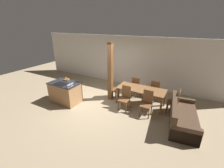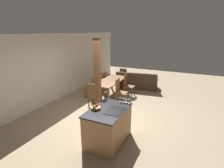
{
  "view_description": "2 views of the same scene",
  "coord_description": "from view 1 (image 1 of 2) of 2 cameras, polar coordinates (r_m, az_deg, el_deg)",
  "views": [
    {
      "loc": [
        3.39,
        -4.86,
        3.29
      ],
      "look_at": [
        0.6,
        0.2,
        0.95
      ],
      "focal_mm": 24.0,
      "sensor_mm": 36.0,
      "label": 1
    },
    {
      "loc": [
        -4.89,
        -2.39,
        2.79
      ],
      "look_at": [
        0.6,
        0.2,
        0.95
      ],
      "focal_mm": 28.0,
      "sensor_mm": 36.0,
      "label": 2
    }
  ],
  "objects": [
    {
      "name": "dining_chair_head_end",
      "position": [
        7.02,
        0.17,
        -1.34
      ],
      "size": [
        0.4,
        0.4,
        0.98
      ],
      "rotation": [
        0.0,
        0.0,
        1.57
      ],
      "color": "brown",
      "rests_on": "ground_plane"
    },
    {
      "name": "dining_chair_near_left",
      "position": [
        6.12,
        4.95,
        -5.13
      ],
      "size": [
        0.4,
        0.4,
        0.98
      ],
      "color": "brown",
      "rests_on": "ground_plane"
    },
    {
      "name": "dining_chair_far_left",
      "position": [
        7.22,
        9.19,
        -0.96
      ],
      "size": [
        0.4,
        0.4,
        0.98
      ],
      "rotation": [
        0.0,
        0.0,
        3.14
      ],
      "color": "brown",
      "rests_on": "ground_plane"
    },
    {
      "name": "timber_post",
      "position": [
        6.61,
        -0.62,
        4.47
      ],
      "size": [
        0.19,
        0.19,
        2.59
      ],
      "color": "brown",
      "rests_on": "ground_plane"
    },
    {
      "name": "dining_chair_far_right",
      "position": [
        7.0,
        16.15,
        -2.33
      ],
      "size": [
        0.4,
        0.4,
        0.98
      ],
      "rotation": [
        0.0,
        0.0,
        3.14
      ],
      "color": "brown",
      "rests_on": "ground_plane"
    },
    {
      "name": "kitchen_island",
      "position": [
        6.96,
        -17.34,
        -3.02
      ],
      "size": [
        1.3,
        0.85,
        0.93
      ],
      "color": "#9E7047",
      "rests_on": "ground_plane"
    },
    {
      "name": "dining_chair_foot_end",
      "position": [
        6.31,
        22.99,
        -6.08
      ],
      "size": [
        0.4,
        0.4,
        0.98
      ],
      "rotation": [
        0.0,
        0.0,
        -1.57
      ],
      "color": "brown",
      "rests_on": "ground_plane"
    },
    {
      "name": "dining_table",
      "position": [
        6.47,
        11.03,
        -2.48
      ],
      "size": [
        2.01,
        0.86,
        0.75
      ],
      "color": "brown",
      "rests_on": "ground_plane"
    },
    {
      "name": "wall_back",
      "position": [
        8.53,
        4.72,
        8.83
      ],
      "size": [
        11.2,
        0.08,
        2.7
      ],
      "color": "silver",
      "rests_on": "ground_plane"
    },
    {
      "name": "wine_glass_end",
      "position": [
        6.29,
        -14.83,
        0.4
      ],
      "size": [
        0.07,
        0.07,
        0.16
      ],
      "color": "silver",
      "rests_on": "kitchen_island"
    },
    {
      "name": "fruit_bowl",
      "position": [
        7.04,
        -16.91,
        1.76
      ],
      "size": [
        0.23,
        0.23,
        0.12
      ],
      "color": "#99704C",
      "rests_on": "kitchen_island"
    },
    {
      "name": "wine_glass_far",
      "position": [
        6.24,
        -15.37,
        0.14
      ],
      "size": [
        0.07,
        0.07,
        0.16
      ],
      "color": "silver",
      "rests_on": "kitchen_island"
    },
    {
      "name": "wine_glass_middle",
      "position": [
        6.18,
        -15.92,
        -0.12
      ],
      "size": [
        0.07,
        0.07,
        0.16
      ],
      "color": "silver",
      "rests_on": "kitchen_island"
    },
    {
      "name": "dining_chair_near_right",
      "position": [
        5.86,
        13.1,
        -6.97
      ],
      "size": [
        0.4,
        0.4,
        0.98
      ],
      "color": "brown",
      "rests_on": "ground_plane"
    },
    {
      "name": "couch",
      "position": [
        5.82,
        25.07,
        -11.44
      ],
      "size": [
        1.11,
        2.11,
        0.84
      ],
      "rotation": [
        0.0,
        0.0,
        1.7
      ],
      "color": "#473323",
      "rests_on": "ground_plane"
    },
    {
      "name": "wine_glass_near",
      "position": [
        6.12,
        -16.48,
        -0.39
      ],
      "size": [
        0.07,
        0.07,
        0.16
      ],
      "color": "silver",
      "rests_on": "kitchen_island"
    },
    {
      "name": "ground_plane",
      "position": [
        6.78,
        -5.3,
        -7.09
      ],
      "size": [
        16.0,
        16.0,
        0.0
      ],
      "primitive_type": "plane",
      "color": "#9E896B"
    }
  ]
}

